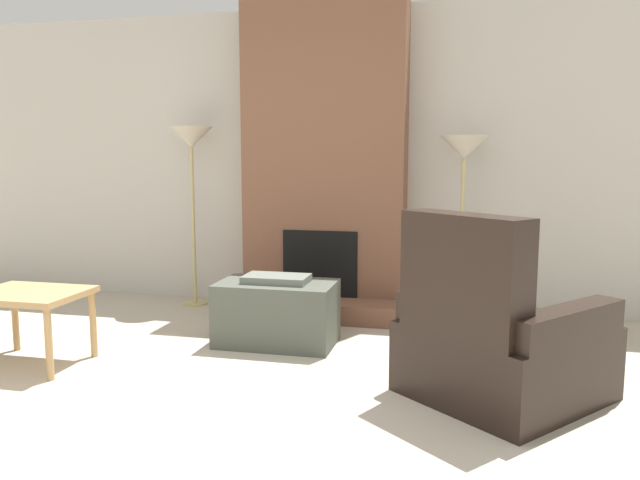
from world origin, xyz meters
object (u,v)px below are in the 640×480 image
at_px(side_table, 29,301).
at_px(floor_lamp_right, 464,157).
at_px(armchair, 496,346).
at_px(floor_lamp_left, 191,147).
at_px(ottoman, 277,312).

relative_size(side_table, floor_lamp_right, 0.46).
bearing_deg(side_table, floor_lamp_right, 33.47).
height_order(armchair, floor_lamp_left, floor_lamp_left).
distance_m(ottoman, floor_lamp_right, 1.94).
bearing_deg(floor_lamp_right, armchair, -82.82).
xyz_separation_m(armchair, floor_lamp_right, (-0.21, 1.68, 1.03)).
xyz_separation_m(ottoman, floor_lamp_right, (1.26, 0.98, 1.10)).
relative_size(armchair, floor_lamp_right, 0.86).
relative_size(ottoman, armchair, 0.64).
distance_m(ottoman, floor_lamp_left, 1.88).
height_order(ottoman, side_table, ottoman).
bearing_deg(floor_lamp_left, ottoman, -42.36).
height_order(floor_lamp_left, floor_lamp_right, floor_lamp_left).
relative_size(armchair, floor_lamp_left, 0.81).
distance_m(floor_lamp_left, floor_lamp_right, 2.34).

